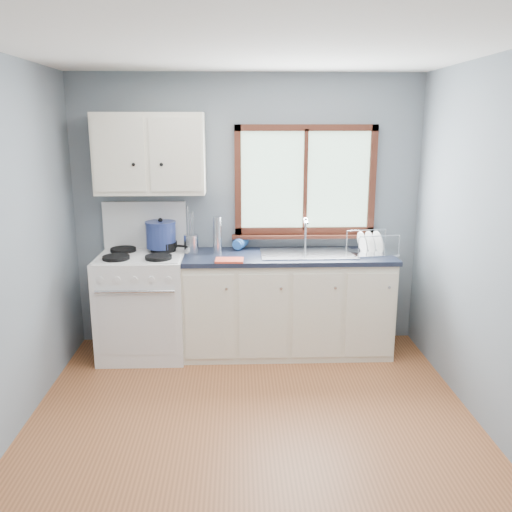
{
  "coord_description": "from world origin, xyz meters",
  "views": [
    {
      "loc": [
        -0.09,
        -3.2,
        2.05
      ],
      "look_at": [
        0.05,
        0.9,
        1.05
      ],
      "focal_mm": 38.0,
      "sensor_mm": 36.0,
      "label": 1
    }
  ],
  "objects_px": {
    "gas_range": "(143,302)",
    "dish_rack": "(371,248)",
    "base_cabinets": "(287,308)",
    "thermos": "(217,235)",
    "stockpot": "(161,234)",
    "sink": "(308,261)",
    "skillet": "(163,245)",
    "utensil_crock": "(191,243)"
  },
  "relations": [
    {
      "from": "gas_range",
      "to": "dish_rack",
      "type": "bearing_deg",
      "value": 0.38
    },
    {
      "from": "base_cabinets",
      "to": "thermos",
      "type": "xyz_separation_m",
      "value": [
        -0.63,
        0.08,
        0.67
      ]
    },
    {
      "from": "stockpot",
      "to": "dish_rack",
      "type": "distance_m",
      "value": 1.9
    },
    {
      "from": "stockpot",
      "to": "dish_rack",
      "type": "relative_size",
      "value": 0.65
    },
    {
      "from": "gas_range",
      "to": "dish_rack",
      "type": "relative_size",
      "value": 3.08
    },
    {
      "from": "base_cabinets",
      "to": "sink",
      "type": "bearing_deg",
      "value": -0.13
    },
    {
      "from": "gas_range",
      "to": "skillet",
      "type": "height_order",
      "value": "gas_range"
    },
    {
      "from": "gas_range",
      "to": "utensil_crock",
      "type": "xyz_separation_m",
      "value": [
        0.44,
        0.11,
        0.51
      ]
    },
    {
      "from": "base_cabinets",
      "to": "dish_rack",
      "type": "relative_size",
      "value": 4.19
    },
    {
      "from": "skillet",
      "to": "stockpot",
      "type": "distance_m",
      "value": 0.1
    },
    {
      "from": "base_cabinets",
      "to": "skillet",
      "type": "relative_size",
      "value": 4.32
    },
    {
      "from": "base_cabinets",
      "to": "skillet",
      "type": "bearing_deg",
      "value": 173.23
    },
    {
      "from": "gas_range",
      "to": "base_cabinets",
      "type": "bearing_deg",
      "value": 0.82
    },
    {
      "from": "sink",
      "to": "dish_rack",
      "type": "xyz_separation_m",
      "value": [
        0.57,
        -0.0,
        0.12
      ]
    },
    {
      "from": "sink",
      "to": "skillet",
      "type": "height_order",
      "value": "sink"
    },
    {
      "from": "stockpot",
      "to": "dish_rack",
      "type": "height_order",
      "value": "stockpot"
    },
    {
      "from": "base_cabinets",
      "to": "sink",
      "type": "relative_size",
      "value": 2.2
    },
    {
      "from": "stockpot",
      "to": "sink",
      "type": "bearing_deg",
      "value": -5.71
    },
    {
      "from": "stockpot",
      "to": "skillet",
      "type": "bearing_deg",
      "value": 13.52
    },
    {
      "from": "stockpot",
      "to": "thermos",
      "type": "bearing_deg",
      "value": -5.98
    },
    {
      "from": "base_cabinets",
      "to": "skillet",
      "type": "distance_m",
      "value": 1.28
    },
    {
      "from": "gas_range",
      "to": "sink",
      "type": "xyz_separation_m",
      "value": [
        1.49,
        0.02,
        0.37
      ]
    },
    {
      "from": "skillet",
      "to": "stockpot",
      "type": "height_order",
      "value": "stockpot"
    },
    {
      "from": "skillet",
      "to": "dish_rack",
      "type": "height_order",
      "value": "dish_rack"
    },
    {
      "from": "gas_range",
      "to": "thermos",
      "type": "distance_m",
      "value": 0.9
    },
    {
      "from": "skillet",
      "to": "base_cabinets",
      "type": "bearing_deg",
      "value": 14.13
    },
    {
      "from": "utensil_crock",
      "to": "dish_rack",
      "type": "relative_size",
      "value": 0.96
    },
    {
      "from": "stockpot",
      "to": "dish_rack",
      "type": "bearing_deg",
      "value": -4.14
    },
    {
      "from": "dish_rack",
      "to": "skillet",
      "type": "bearing_deg",
      "value": 165.99
    },
    {
      "from": "skillet",
      "to": "sink",
      "type": "bearing_deg",
      "value": 15.04
    },
    {
      "from": "skillet",
      "to": "stockpot",
      "type": "relative_size",
      "value": 1.49
    },
    {
      "from": "skillet",
      "to": "thermos",
      "type": "bearing_deg",
      "value": 14.53
    },
    {
      "from": "base_cabinets",
      "to": "utensil_crock",
      "type": "relative_size",
      "value": 4.39
    },
    {
      "from": "utensil_crock",
      "to": "thermos",
      "type": "xyz_separation_m",
      "value": [
        0.24,
        -0.01,
        0.08
      ]
    },
    {
      "from": "base_cabinets",
      "to": "stockpot",
      "type": "xyz_separation_m",
      "value": [
        -1.14,
        0.13,
        0.67
      ]
    },
    {
      "from": "dish_rack",
      "to": "utensil_crock",
      "type": "bearing_deg",
      "value": 166.87
    },
    {
      "from": "skillet",
      "to": "utensil_crock",
      "type": "bearing_deg",
      "value": 11.33
    },
    {
      "from": "thermos",
      "to": "sink",
      "type": "bearing_deg",
      "value": -5.55
    },
    {
      "from": "gas_range",
      "to": "stockpot",
      "type": "height_order",
      "value": "gas_range"
    },
    {
      "from": "sink",
      "to": "dish_rack",
      "type": "relative_size",
      "value": 1.9
    },
    {
      "from": "sink",
      "to": "thermos",
      "type": "relative_size",
      "value": 2.56
    },
    {
      "from": "stockpot",
      "to": "gas_range",
      "type": "bearing_deg",
      "value": -137.57
    }
  ]
}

